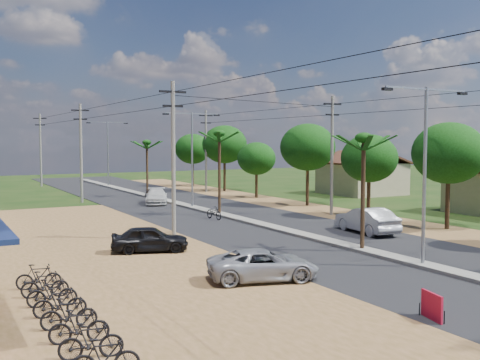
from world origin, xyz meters
The scene contains 31 objects.
ground centered at (0.00, 0.00, 0.00)m, with size 160.00×160.00×0.00m, color black.
road centered at (0.00, 15.00, 0.02)m, with size 12.00×110.00×0.04m, color black.
median centered at (0.00, 18.00, 0.09)m, with size 1.00×90.00×0.18m, color #605E56.
dirt_lot_west centered at (-15.00, 8.00, 0.02)m, with size 18.00×46.00×0.04m, color brown.
dirt_shoulder_east centered at (8.50, 15.00, 0.01)m, with size 5.00×90.00×0.03m, color brown.
house_east_far centered at (21.00, 28.00, 2.39)m, with size 7.60×7.50×4.60m.
tree_east_c centered at (9.70, 7.00, 4.86)m, with size 4.60×4.60×6.83m.
tree_east_d centered at (9.40, 14.00, 4.34)m, with size 4.20×4.20×6.13m.
tree_east_e centered at (9.60, 22.00, 5.09)m, with size 4.80×4.80×7.14m.
tree_east_f centered at (9.20, 30.00, 3.89)m, with size 3.80×3.80×5.52m.
tree_east_g centered at (9.80, 38.00, 5.24)m, with size 5.00×5.00×7.38m.
tree_east_h centered at (9.50, 46.00, 4.64)m, with size 4.40×4.40×6.52m.
palm_median_near centered at (0.00, 4.00, 5.54)m, with size 2.00×2.00×6.15m.
palm_median_mid centered at (0.00, 20.00, 5.90)m, with size 2.00×2.00×6.55m.
palm_median_far centered at (0.00, 36.00, 5.26)m, with size 2.00×2.00×5.85m.
streetlight_near centered at (0.00, 0.00, 4.79)m, with size 5.10×0.18×8.00m.
streetlight_mid centered at (0.00, 25.00, 4.79)m, with size 5.10×0.18×8.00m.
streetlight_far centered at (0.00, 50.00, 4.79)m, with size 5.10×0.18×8.00m.
utility_pole_w_b centered at (-7.00, 12.00, 4.76)m, with size 1.60×0.24×9.00m.
utility_pole_w_c centered at (-7.00, 34.00, 4.76)m, with size 1.60×0.24×9.00m.
utility_pole_w_d centered at (-7.00, 55.00, 4.76)m, with size 1.60×0.24×9.00m.
utility_pole_e_b centered at (7.50, 16.00, 4.76)m, with size 1.60×0.24×9.00m.
utility_pole_e_c centered at (7.50, 38.00, 4.76)m, with size 1.60×0.24×9.00m.
car_silver_mid centered at (4.06, 8.23, 0.78)m, with size 1.65×4.73×1.56m, color #919298.
car_white_far centered at (-1.50, 29.45, 0.66)m, with size 1.86×4.57×1.32m, color #B2B2AE.
car_parked_silver centered at (-7.50, 1.38, 0.63)m, with size 2.08×4.50×1.25m, color #919298.
car_parked_dark centered at (-9.49, 9.12, 0.66)m, with size 1.56×3.87×1.32m, color black.
moto_rider_west_a centered at (-1.40, 18.10, 0.49)m, with size 0.65×1.88×0.99m, color black.
moto_rider_west_b centered at (-1.20, 32.72, 0.52)m, with size 0.49×1.75×1.05m, color black.
roadside_sign centered at (-5.50, -5.48, 0.45)m, with size 0.34×1.06×0.90m.
parked_scooter_row centered at (-15.65, -0.21, 0.50)m, with size 1.73×9.92×1.00m.
Camera 1 is at (-19.14, -17.64, 5.64)m, focal length 42.00 mm.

